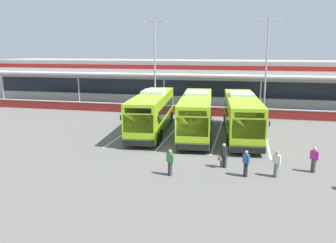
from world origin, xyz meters
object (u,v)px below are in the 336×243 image
at_px(coach_bus_left_centre, 196,115).
at_px(pedestrian_with_handbag, 224,155).
at_px(coach_bus_centre, 241,116).
at_px(pedestrian_in_dark_coat, 277,163).
at_px(pedestrian_approaching_bus, 170,161).
at_px(lamp_post_west, 155,60).
at_px(pedestrian_near_bin, 314,159).
at_px(coach_bus_leftmost, 152,113).
at_px(lamp_post_centre, 267,61).
at_px(pedestrian_child, 246,162).

relative_size(coach_bus_left_centre, pedestrian_with_handbag, 7.62).
xyz_separation_m(coach_bus_left_centre, coach_bus_centre, (3.96, 0.20, 0.00)).
bearing_deg(pedestrian_in_dark_coat, pedestrian_with_handbag, 164.00).
relative_size(coach_bus_centre, pedestrian_approaching_bus, 7.62).
relative_size(coach_bus_left_centre, lamp_post_west, 1.12).
relative_size(coach_bus_left_centre, pedestrian_in_dark_coat, 7.62).
distance_m(coach_bus_centre, pedestrian_near_bin, 9.37).
xyz_separation_m(coach_bus_centre, pedestrian_approaching_bus, (-4.02, -10.63, -0.91)).
bearing_deg(pedestrian_in_dark_coat, lamp_post_west, 122.91).
distance_m(pedestrian_in_dark_coat, pedestrian_near_bin, 2.70).
height_order(coach_bus_leftmost, lamp_post_centre, lamp_post_centre).
bearing_deg(pedestrian_with_handbag, coach_bus_centre, 83.67).
height_order(pedestrian_in_dark_coat, pedestrian_child, same).
relative_size(coach_bus_leftmost, lamp_post_centre, 1.12).
bearing_deg(pedestrian_child, pedestrian_approaching_bus, -169.48).
bearing_deg(pedestrian_child, pedestrian_with_handbag, 138.63).
xyz_separation_m(coach_bus_left_centre, pedestrian_near_bin, (8.55, -7.92, -0.91)).
relative_size(coach_bus_leftmost, pedestrian_with_handbag, 7.62).
height_order(coach_bus_left_centre, pedestrian_in_dark_coat, coach_bus_left_centre).
relative_size(coach_bus_left_centre, pedestrian_near_bin, 7.62).
bearing_deg(pedestrian_approaching_bus, lamp_post_west, 107.49).
bearing_deg(coach_bus_centre, lamp_post_west, 135.38).
relative_size(coach_bus_left_centre, lamp_post_centre, 1.12).
bearing_deg(pedestrian_in_dark_coat, coach_bus_centre, 103.44).
bearing_deg(coach_bus_leftmost, pedestrian_approaching_bus, -68.90).
distance_m(coach_bus_centre, pedestrian_in_dark_coat, 9.77).
distance_m(pedestrian_with_handbag, pedestrian_child, 1.89).
bearing_deg(coach_bus_left_centre, pedestrian_approaching_bus, -90.37).
bearing_deg(pedestrian_with_handbag, lamp_post_west, 117.04).
xyz_separation_m(pedestrian_in_dark_coat, lamp_post_west, (-12.96, 20.02, 5.42)).
bearing_deg(lamp_post_west, pedestrian_child, -61.24).
height_order(pedestrian_near_bin, lamp_post_centre, lamp_post_centre).
height_order(coach_bus_leftmost, lamp_post_west, lamp_post_west).
bearing_deg(lamp_post_west, coach_bus_centre, -44.62).
xyz_separation_m(coach_bus_centre, lamp_post_centre, (2.48, 11.68, 4.50)).
bearing_deg(pedestrian_near_bin, pedestrian_in_dark_coat, -150.05).
bearing_deg(pedestrian_child, lamp_post_centre, 84.64).
xyz_separation_m(pedestrian_with_handbag, lamp_post_west, (-9.75, 19.10, 5.43)).
bearing_deg(coach_bus_leftmost, coach_bus_centre, 0.38).
bearing_deg(pedestrian_child, pedestrian_in_dark_coat, 10.37).
height_order(coach_bus_left_centre, pedestrian_approaching_bus, coach_bus_left_centre).
distance_m(coach_bus_centre, lamp_post_centre, 12.77).
distance_m(coach_bus_left_centre, pedestrian_with_handbag, 8.92).
relative_size(pedestrian_in_dark_coat, pedestrian_approaching_bus, 1.00).
bearing_deg(pedestrian_approaching_bus, lamp_post_centre, 73.74).
xyz_separation_m(coach_bus_centre, pedestrian_child, (0.47, -9.79, -0.91)).
relative_size(coach_bus_centre, pedestrian_child, 7.62).
distance_m(pedestrian_near_bin, pedestrian_approaching_bus, 8.98).
xyz_separation_m(pedestrian_child, pedestrian_near_bin, (4.13, 1.67, 0.00)).
bearing_deg(coach_bus_left_centre, pedestrian_in_dark_coat, -56.15).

